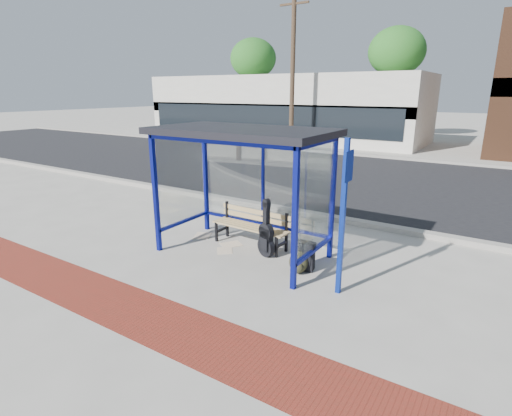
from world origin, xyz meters
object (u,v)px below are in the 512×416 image
Objects in this scene: suitcase at (305,256)px; backpack at (298,263)px; bench at (252,225)px; guitar_bag at (266,237)px.

backpack is at bearing -115.54° from suitcase.
bench is 3.04× the size of suitcase.
suitcase is 1.42× the size of backpack.
guitar_bag is at bearing 137.69° from backpack.
backpack is (0.85, -0.32, -0.21)m from guitar_bag.
guitar_bag is (0.54, -0.32, -0.06)m from bench.
guitar_bag reaches higher than backpack.
bench reaches higher than backpack.
guitar_bag reaches higher than suitcase.
bench is 0.63m from guitar_bag.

